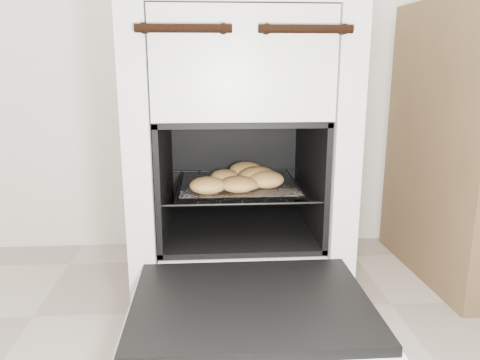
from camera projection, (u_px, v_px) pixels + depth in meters
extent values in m
cube|color=silver|center=(237.00, 149.00, 1.37)|extent=(0.56, 0.59, 0.85)
cylinder|color=black|center=(184.00, 28.00, 0.98)|extent=(0.20, 0.02, 0.02)
cylinder|color=black|center=(306.00, 29.00, 1.00)|extent=(0.20, 0.02, 0.02)
cube|color=black|center=(251.00, 303.00, 0.96)|extent=(0.48, 0.37, 0.02)
cube|color=silver|center=(251.00, 311.00, 0.96)|extent=(0.50, 0.39, 0.01)
cylinder|color=black|center=(167.00, 186.00, 1.30)|extent=(0.01, 0.39, 0.01)
cylinder|color=black|center=(308.00, 184.00, 1.33)|extent=(0.01, 0.39, 0.01)
cylinder|color=black|center=(243.00, 204.00, 1.14)|extent=(0.40, 0.01, 0.01)
cylinder|color=black|center=(235.00, 171.00, 1.49)|extent=(0.40, 0.01, 0.01)
cylinder|color=black|center=(179.00, 186.00, 1.30)|extent=(0.01, 0.37, 0.01)
cylinder|color=black|center=(199.00, 186.00, 1.31)|extent=(0.01, 0.37, 0.01)
cylinder|color=black|center=(218.00, 186.00, 1.31)|extent=(0.01, 0.37, 0.01)
cylinder|color=black|center=(238.00, 185.00, 1.32)|extent=(0.01, 0.37, 0.01)
cylinder|color=black|center=(258.00, 185.00, 1.32)|extent=(0.01, 0.37, 0.01)
cylinder|color=black|center=(277.00, 185.00, 1.32)|extent=(0.01, 0.37, 0.01)
cylinder|color=black|center=(297.00, 184.00, 1.33)|extent=(0.01, 0.37, 0.01)
cube|color=silver|center=(239.00, 185.00, 1.30)|extent=(0.31, 0.28, 0.01)
ellipsoid|color=#B58C48|center=(208.00, 185.00, 1.20)|extent=(0.13, 0.13, 0.04)
ellipsoid|color=#B58C48|center=(225.00, 176.00, 1.30)|extent=(0.11, 0.11, 0.04)
ellipsoid|color=#B58C48|center=(257.00, 176.00, 1.28)|extent=(0.12, 0.12, 0.05)
ellipsoid|color=#B58C48|center=(246.00, 170.00, 1.35)|extent=(0.10, 0.10, 0.05)
ellipsoid|color=#B58C48|center=(239.00, 184.00, 1.21)|extent=(0.12, 0.12, 0.04)
ellipsoid|color=#B58C48|center=(245.00, 184.00, 1.23)|extent=(0.11, 0.11, 0.03)
ellipsoid|color=#B58C48|center=(266.00, 179.00, 1.25)|extent=(0.13, 0.13, 0.04)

